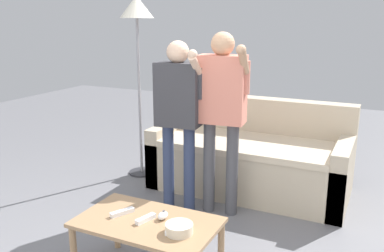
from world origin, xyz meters
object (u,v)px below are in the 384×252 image
object	(u,v)px
floor_lamp	(137,21)
game_remote_wand_near	(146,219)
snack_bowl	(179,229)
game_remote_wand_spare	(173,228)
couch	(251,158)
player_left	(178,107)
coffee_table	(148,228)
game_remote_nunchuk	(163,216)
player_center	(222,103)
game_remote_wand_far	(122,212)

from	to	relation	value
floor_lamp	game_remote_wand_near	size ratio (longest dim) A/B	12.29
snack_bowl	game_remote_wand_spare	bearing A→B (deg)	168.06
couch	player_left	distance (m)	1.08
game_remote_wand_spare	snack_bowl	bearing A→B (deg)	-11.94
coffee_table	game_remote_nunchuk	bearing A→B (deg)	37.99
coffee_table	player_center	xyz separation A→B (m)	(0.06, 1.10, 0.62)
couch	game_remote_wand_near	distance (m)	1.77
coffee_table	game_remote_wand_near	size ratio (longest dim) A/B	5.84
couch	player_center	bearing A→B (deg)	-95.95
snack_bowl	player_center	distance (m)	1.28
snack_bowl	game_remote_nunchuk	size ratio (longest dim) A/B	1.90
snack_bowl	player_left	xyz separation A→B (m)	(-0.54, 1.03, 0.49)
snack_bowl	game_remote_wand_spare	xyz separation A→B (m)	(-0.04, 0.01, -0.01)
player_center	game_remote_wand_near	distance (m)	1.24
couch	player_center	world-z (taller)	player_center
snack_bowl	couch	bearing A→B (deg)	94.08
snack_bowl	game_remote_wand_near	distance (m)	0.26
game_remote_wand_spare	game_remote_wand_near	bearing A→B (deg)	171.28
snack_bowl	floor_lamp	xyz separation A→B (m)	(-1.33, 1.66, 1.19)
game_remote_wand_near	coffee_table	bearing A→B (deg)	53.89
couch	game_remote_nunchuk	distance (m)	1.70
player_center	player_left	bearing A→B (deg)	-160.44
game_remote_wand_near	couch	bearing A→B (deg)	85.71
floor_lamp	game_remote_wand_far	xyz separation A→B (m)	(0.88, -1.60, -1.20)
coffee_table	game_remote_wand_far	distance (m)	0.20
coffee_table	snack_bowl	bearing A→B (deg)	-11.50
couch	game_remote_wand_far	xyz separation A→B (m)	(-0.32, -1.75, 0.12)
couch	game_remote_wand_spare	distance (m)	1.80
player_center	floor_lamp	bearing A→B (deg)	155.83
player_left	game_remote_wand_far	size ratio (longest dim) A/B	9.10
coffee_table	player_center	size ratio (longest dim) A/B	0.57
snack_bowl	player_left	size ratio (longest dim) A/B	0.11
coffee_table	floor_lamp	bearing A→B (deg)	123.78
player_center	player_left	world-z (taller)	player_center
game_remote_nunchuk	game_remote_wand_spare	world-z (taller)	game_remote_nunchuk
player_center	couch	bearing A→B (deg)	84.05
snack_bowl	game_remote_wand_near	size ratio (longest dim) A/B	1.09
player_center	game_remote_wand_spare	world-z (taller)	player_center
player_left	game_remote_wand_far	world-z (taller)	player_left
couch	floor_lamp	size ratio (longest dim) A/B	1.00
game_remote_nunchuk	player_center	size ratio (longest dim) A/B	0.06
game_remote_wand_spare	game_remote_nunchuk	bearing A→B (deg)	141.58
couch	coffee_table	size ratio (longest dim) A/B	2.11
coffee_table	player_center	distance (m)	1.26
coffee_table	player_center	world-z (taller)	player_center
game_remote_wand_far	player_center	bearing A→B (deg)	77.20
game_remote_wand_far	player_left	bearing A→B (deg)	95.42
couch	coffee_table	bearing A→B (deg)	-94.10
player_center	game_remote_wand_spare	distance (m)	1.27
floor_lamp	player_center	bearing A→B (deg)	-24.17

